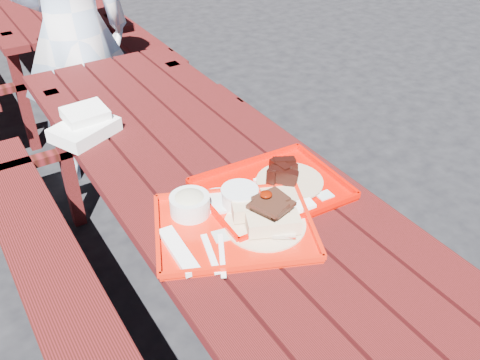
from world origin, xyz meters
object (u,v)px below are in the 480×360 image
(person, at_px, (72,33))
(picnic_table_near, at_px, (218,218))
(near_tray, at_px, (233,217))
(far_tray, at_px, (271,189))
(picnic_table_far, at_px, (26,12))

(person, bearing_deg, picnic_table_near, 97.66)
(near_tray, bearing_deg, far_tray, 20.82)
(near_tray, bearing_deg, picnic_table_far, 88.23)
(far_tray, distance_m, person, 1.58)
(picnic_table_far, bearing_deg, near_tray, -91.77)
(picnic_table_far, height_order, far_tray, far_tray)
(picnic_table_far, bearing_deg, far_tray, -88.21)
(near_tray, relative_size, person, 0.34)
(picnic_table_far, distance_m, near_tray, 3.07)
(far_tray, relative_size, person, 0.28)
(picnic_table_near, xyz_separation_m, near_tray, (-0.09, -0.26, 0.23))
(picnic_table_near, bearing_deg, far_tray, -63.95)
(picnic_table_near, xyz_separation_m, picnic_table_far, (0.00, 2.80, 0.00))
(picnic_table_far, xyz_separation_m, near_tray, (-0.09, -3.06, 0.23))
(far_tray, bearing_deg, picnic_table_near, 116.05)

